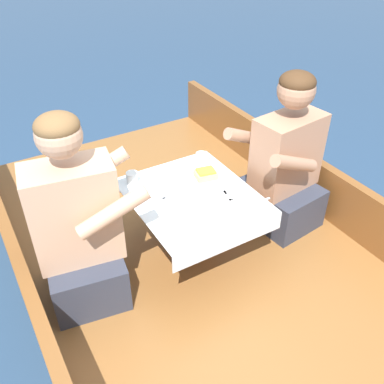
% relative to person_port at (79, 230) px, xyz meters
% --- Properties ---
extents(ground_plane, '(60.00, 60.00, 0.00)m').
position_rel_person_port_xyz_m(ground_plane, '(0.62, -0.08, -0.65)').
color(ground_plane, navy).
extents(boat_deck, '(1.89, 3.24, 0.25)m').
position_rel_person_port_xyz_m(boat_deck, '(0.62, -0.08, -0.53)').
color(boat_deck, brown).
rests_on(boat_deck, ground_plane).
extents(gunwale_port, '(0.06, 3.24, 0.34)m').
position_rel_person_port_xyz_m(gunwale_port, '(-0.30, -0.08, -0.24)').
color(gunwale_port, brown).
rests_on(gunwale_port, boat_deck).
extents(gunwale_starboard, '(0.06, 3.24, 0.34)m').
position_rel_person_port_xyz_m(gunwale_starboard, '(1.53, -0.08, -0.24)').
color(gunwale_starboard, brown).
rests_on(gunwale_starboard, boat_deck).
extents(cockpit_table, '(0.63, 0.72, 0.40)m').
position_rel_person_port_xyz_m(cockpit_table, '(0.62, -0.02, -0.05)').
color(cockpit_table, '#B2B2B7').
rests_on(cockpit_table, boat_deck).
extents(person_port, '(0.57, 0.51, 1.01)m').
position_rel_person_port_xyz_m(person_port, '(0.00, 0.00, 0.00)').
color(person_port, '#333847').
rests_on(person_port, boat_deck).
extents(person_starboard, '(0.55, 0.49, 0.97)m').
position_rel_person_port_xyz_m(person_starboard, '(1.23, -0.05, -0.01)').
color(person_starboard, '#333847').
rests_on(person_starboard, boat_deck).
extents(plate_sandwich, '(0.21, 0.21, 0.01)m').
position_rel_person_port_xyz_m(plate_sandwich, '(0.76, 0.08, -0.01)').
color(plate_sandwich, white).
rests_on(plate_sandwich, cockpit_table).
extents(plate_bread, '(0.21, 0.21, 0.01)m').
position_rel_person_port_xyz_m(plate_bread, '(0.45, -0.16, -0.01)').
color(plate_bread, white).
rests_on(plate_bread, cockpit_table).
extents(sandwich, '(0.13, 0.12, 0.05)m').
position_rel_person_port_xyz_m(sandwich, '(0.76, 0.08, 0.02)').
color(sandwich, tan).
rests_on(sandwich, plate_sandwich).
extents(bowl_port_near, '(0.13, 0.13, 0.04)m').
position_rel_person_port_xyz_m(bowl_port_near, '(0.63, -0.07, 0.01)').
color(bowl_port_near, white).
rests_on(bowl_port_near, cockpit_table).
extents(bowl_starboard_near, '(0.12, 0.12, 0.04)m').
position_rel_person_port_xyz_m(bowl_starboard_near, '(0.74, -0.27, 0.01)').
color(bowl_starboard_near, white).
rests_on(bowl_starboard_near, cockpit_table).
extents(coffee_cup_port, '(0.10, 0.07, 0.06)m').
position_rel_person_port_xyz_m(coffee_cup_port, '(0.84, 0.24, 0.02)').
color(coffee_cup_port, white).
rests_on(coffee_cup_port, cockpit_table).
extents(coffee_cup_starboard, '(0.10, 0.07, 0.06)m').
position_rel_person_port_xyz_m(coffee_cup_starboard, '(0.40, 0.26, 0.02)').
color(coffee_cup_starboard, white).
rests_on(coffee_cup_starboard, cockpit_table).
extents(coffee_cup_center, '(0.10, 0.07, 0.05)m').
position_rel_person_port_xyz_m(coffee_cup_center, '(0.52, 0.19, 0.02)').
color(coffee_cup_center, white).
rests_on(coffee_cup_center, cockpit_table).
extents(tin_can, '(0.07, 0.07, 0.05)m').
position_rel_person_port_xyz_m(tin_can, '(0.56, -0.26, 0.02)').
color(tin_can, silver).
rests_on(tin_can, cockpit_table).
extents(utensil_fork_port, '(0.05, 0.17, 0.00)m').
position_rel_person_port_xyz_m(utensil_fork_port, '(0.77, -0.14, -0.01)').
color(utensil_fork_port, silver).
rests_on(utensil_fork_port, cockpit_table).
extents(utensil_knife_port, '(0.16, 0.08, 0.00)m').
position_rel_person_port_xyz_m(utensil_knife_port, '(0.51, 0.01, -0.01)').
color(utensil_knife_port, silver).
rests_on(utensil_knife_port, cockpit_table).
extents(utensil_fork_starboard, '(0.16, 0.10, 0.00)m').
position_rel_person_port_xyz_m(utensil_fork_starboard, '(0.82, -0.19, -0.01)').
color(utensil_fork_starboard, silver).
rests_on(utensil_fork_starboard, cockpit_table).
extents(utensil_knife_starboard, '(0.15, 0.10, 0.00)m').
position_rel_person_port_xyz_m(utensil_knife_starboard, '(0.52, 0.06, -0.01)').
color(utensil_knife_starboard, silver).
rests_on(utensil_knife_starboard, cockpit_table).
extents(utensil_spoon_center, '(0.17, 0.05, 0.01)m').
position_rel_person_port_xyz_m(utensil_spoon_center, '(0.37, -0.01, -0.01)').
color(utensil_spoon_center, silver).
rests_on(utensil_spoon_center, cockpit_table).
extents(utensil_spoon_starboard, '(0.17, 0.02, 0.01)m').
position_rel_person_port_xyz_m(utensil_spoon_starboard, '(0.84, -0.25, -0.01)').
color(utensil_spoon_starboard, silver).
rests_on(utensil_spoon_starboard, cockpit_table).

